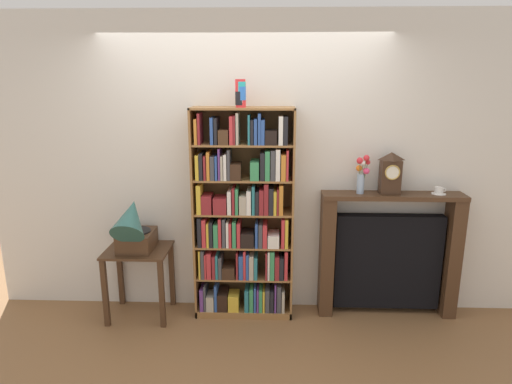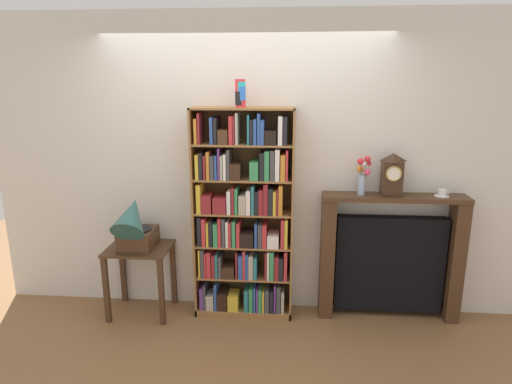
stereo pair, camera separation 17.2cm
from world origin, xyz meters
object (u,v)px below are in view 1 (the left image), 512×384
cup_stack (241,93)px  teacup_with_saucer (439,191)px  flower_vase (362,174)px  gramophone (133,226)px  mantel_clock (390,173)px  side_table_left (139,266)px  fireplace_mantel (388,256)px  bookshelf (244,222)px

cup_stack → teacup_with_saucer: size_ratio=1.82×
flower_vase → teacup_with_saucer: bearing=0.5°
gramophone → mantel_clock: 2.27m
cup_stack → gramophone: bearing=-172.3°
side_table_left → mantel_clock: mantel_clock is taller
fireplace_mantel → flower_vase: 0.81m
fireplace_mantel → mantel_clock: mantel_clock is taller
fireplace_mantel → flower_vase: (-0.29, -0.03, 0.76)m
gramophone → fireplace_mantel: gramophone is taller
side_table_left → bookshelf: bearing=4.7°
gramophone → flower_vase: 2.03m
teacup_with_saucer → fireplace_mantel: bearing=176.9°
gramophone → teacup_with_saucer: (2.65, 0.19, 0.29)m
fireplace_mantel → teacup_with_saucer: 0.73m
cup_stack → fireplace_mantel: size_ratio=0.18×
mantel_clock → flower_vase: 0.24m
side_table_left → fireplace_mantel: fireplace_mantel is taller
teacup_with_saucer → cup_stack: bearing=-177.8°
cup_stack → flower_vase: bearing=3.3°
side_table_left → flower_vase: (1.97, 0.11, 0.84)m
bookshelf → cup_stack: size_ratio=8.34×
side_table_left → teacup_with_saucer: size_ratio=5.18×
flower_vase → teacup_with_saucer: (0.67, 0.01, -0.15)m
fireplace_mantel → cup_stack: bearing=-176.2°
cup_stack → teacup_with_saucer: cup_stack is taller
bookshelf → teacup_with_saucer: 1.73m
cup_stack → gramophone: size_ratio=0.41×
gramophone → flower_vase: (1.97, 0.19, 0.44)m
side_table_left → cup_stack: bearing=3.0°
bookshelf → flower_vase: 1.12m
bookshelf → side_table_left: bearing=-175.3°
flower_vase → fireplace_mantel: bearing=5.3°
cup_stack → side_table_left: bearing=-177.0°
gramophone → mantel_clock: size_ratio=1.51×
bookshelf → fireplace_mantel: 1.35m
bookshelf → cup_stack: (-0.01, -0.03, 1.12)m
bookshelf → fireplace_mantel: bearing=2.5°
bookshelf → mantel_clock: (1.27, 0.03, 0.45)m
side_table_left → gramophone: size_ratio=1.17×
mantel_clock → bookshelf: bearing=-178.4°
bookshelf → cup_stack: bearing=-117.0°
cup_stack → teacup_with_saucer: bearing=2.2°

